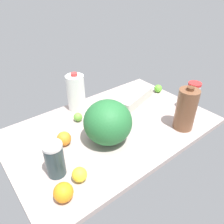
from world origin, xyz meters
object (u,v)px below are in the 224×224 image
milk_jug (76,93)px  lime_far_back (158,89)px  orange_loose (63,192)px  lemon_beside_bowl (80,175)px  tumbler_cup (192,97)px  shaker_bottle (55,159)px  watermelon (108,122)px  chocolate_milk_jug (186,109)px  egg_carton (135,98)px  lime_near_front (78,117)px  orange_by_jug (64,139)px

milk_jug → lime_far_back: (59.91, -17.21, -9.03)cm
orange_loose → lemon_beside_bowl: orange_loose is taller
milk_jug → orange_loose: 68.87cm
tumbler_cup → shaker_bottle: bearing=176.9°
milk_jug → watermelon: (-3.38, -37.72, -0.23)cm
chocolate_milk_jug → lemon_beside_bowl: bearing=176.3°
watermelon → lemon_beside_bowl: size_ratio=3.79×
egg_carton → shaker_bottle: 75.42cm
lime_near_front → lemon_beside_bowl: lemon_beside_bowl is taller
egg_carton → watermelon: (-38.87, -20.20, 8.10)cm
shaker_bottle → orange_loose: shaker_bottle is taller
tumbler_cup → lemon_beside_bowl: tumbler_cup is taller
lime_far_back → orange_loose: orange_loose is taller
lime_far_back → lime_near_front: (-66.69, 4.95, -0.20)cm
lime_near_front → lemon_beside_bowl: (-22.81, -39.29, 0.63)cm
milk_jug → chocolate_milk_jug: (37.76, -55.87, 0.36)cm
milk_jug → orange_by_jug: 36.21cm
orange_by_jug → chocolate_milk_jug: bearing=-25.8°
lemon_beside_bowl → orange_by_jug: bearing=76.7°
lime_far_back → orange_loose: size_ratio=0.72×
orange_loose → lemon_beside_bowl: 10.85cm
chocolate_milk_jug → tumbler_cup: 21.86cm
shaker_bottle → orange_by_jug: bearing=52.0°
shaker_bottle → egg_carton: bearing=18.8°
chocolate_milk_jug → shaker_bottle: (-73.50, 14.07, -3.71)cm
watermelon → tumbler_cup: (60.93, -9.22, -2.00)cm
chocolate_milk_jug → tumbler_cup: bearing=24.3°
milk_jug → orange_loose: milk_jug is taller
orange_loose → lemon_beside_bowl: bearing=23.3°
egg_carton → tumbler_cup: size_ratio=1.73×
tumbler_cup → lime_far_back: tumbler_cup is taller
egg_carton → lemon_beside_bowl: (-65.09, -34.03, -0.26)cm
milk_jug → lime_far_back: milk_jug is taller
lemon_beside_bowl → lime_far_back: bearing=21.0°
lime_far_back → lemon_beside_bowl: (-89.50, -34.33, 0.44)cm
milk_jug → shaker_bottle: bearing=-130.5°
lime_near_front → orange_by_jug: 21.87cm
orange_loose → orange_by_jug: orange_loose is taller
egg_carton → lemon_beside_bowl: bearing=-168.3°
shaker_bottle → lemon_beside_bowl: size_ratio=2.55×
watermelon → tumbler_cup: watermelon is taller
watermelon → orange_loose: size_ratio=3.14×
milk_jug → watermelon: bearing=-95.1°
shaker_bottle → lime_far_back: shaker_bottle is taller
tumbler_cup → lime_near_front: size_ratio=3.56×
milk_jug → watermelon: size_ratio=1.00×
orange_loose → lemon_beside_bowl: size_ratio=1.21×
tumbler_cup → orange_loose: size_ratio=2.40×
tumbler_cup → chocolate_milk_jug: bearing=-155.7°
orange_loose → lemon_beside_bowl: (9.95, 4.28, -0.69)cm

